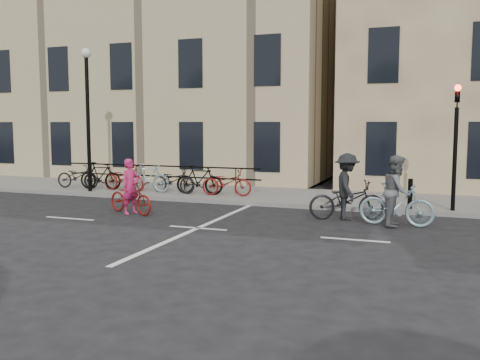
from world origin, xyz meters
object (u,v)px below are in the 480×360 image
(traffic_light, at_px, (456,132))
(lamp_post, at_px, (88,102))
(cyclist_pink, at_px, (131,195))
(cyclist_dark, at_px, (347,194))
(cyclist_grey, at_px, (397,198))

(traffic_light, distance_m, lamp_post, 12.74)
(cyclist_pink, distance_m, cyclist_dark, 6.34)
(cyclist_grey, height_order, cyclist_dark, same)
(traffic_light, relative_size, cyclist_grey, 1.99)
(lamp_post, distance_m, cyclist_pink, 5.59)
(lamp_post, distance_m, cyclist_dark, 10.41)
(traffic_light, xyz_separation_m, cyclist_dark, (-2.82, -1.73, -1.72))
(cyclist_pink, xyz_separation_m, cyclist_grey, (7.60, 0.73, 0.19))
(traffic_light, xyz_separation_m, lamp_post, (-12.70, 0.06, 1.04))
(traffic_light, xyz_separation_m, cyclist_pink, (-9.03, -2.99, -1.88))
(cyclist_pink, relative_size, cyclist_dark, 0.88)
(traffic_light, bearing_deg, cyclist_pink, -161.67)
(traffic_light, height_order, lamp_post, lamp_post)
(cyclist_dark, bearing_deg, cyclist_pink, 81.86)
(lamp_post, xyz_separation_m, cyclist_dark, (9.88, -1.79, -2.75))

